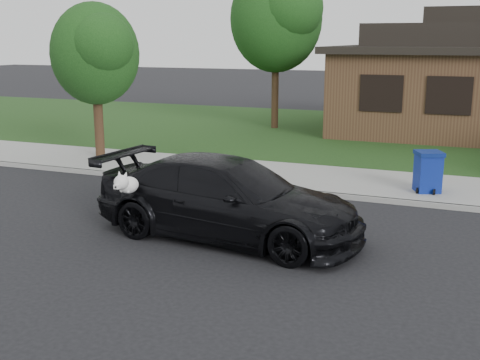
% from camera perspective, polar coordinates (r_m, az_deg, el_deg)
% --- Properties ---
extents(ground, '(120.00, 120.00, 0.00)m').
position_cam_1_polar(ground, '(11.12, 3.92, -5.96)').
color(ground, black).
rests_on(ground, ground).
extents(sidewalk, '(60.00, 3.00, 0.12)m').
position_cam_1_polar(sidewalk, '(15.76, 9.54, -0.11)').
color(sidewalk, gray).
rests_on(sidewalk, ground).
extents(curb, '(60.00, 0.12, 0.12)m').
position_cam_1_polar(curb, '(14.34, 8.25, -1.40)').
color(curb, gray).
rests_on(curb, ground).
extents(lawn, '(60.00, 13.00, 0.13)m').
position_cam_1_polar(lawn, '(23.50, 13.77, 4.10)').
color(lawn, '#193814').
rests_on(lawn, ground).
extents(sedan, '(5.34, 2.65, 1.50)m').
position_cam_1_polar(sedan, '(11.21, -1.17, -1.77)').
color(sedan, black).
rests_on(sedan, ground).
extents(recycling_bin, '(0.77, 0.77, 0.97)m').
position_cam_1_polar(recycling_bin, '(14.82, 17.39, 0.79)').
color(recycling_bin, navy).
rests_on(recycling_bin, sidewalk).
extents(tree_0, '(3.78, 3.60, 6.34)m').
position_cam_1_polar(tree_0, '(24.10, 3.72, 15.20)').
color(tree_0, '#332114').
rests_on(tree_0, ground).
extents(tree_2, '(2.73, 2.60, 4.59)m').
position_cam_1_polar(tree_2, '(18.45, -13.45, 11.71)').
color(tree_2, '#332114').
rests_on(tree_2, ground).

